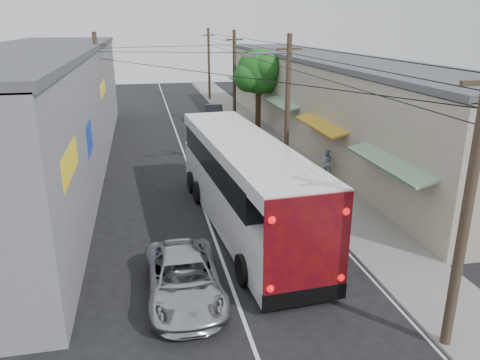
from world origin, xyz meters
The scene contains 13 objects.
ground centered at (0.00, 0.00, 0.00)m, with size 120.00×120.00×0.00m, color black.
sidewalk centered at (6.50, 20.00, 0.06)m, with size 3.00×80.00×0.12m, color slate.
building_right centered at (10.99, 22.00, 3.15)m, with size 7.09×40.00×6.25m.
building_left centered at (-8.50, 18.00, 3.65)m, with size 7.20×36.00×7.25m.
utility_poles centered at (3.13, 20.33, 4.13)m, with size 11.80×45.28×8.00m.
street_tree centered at (6.87, 26.02, 4.67)m, with size 4.40×4.00×6.60m.
coach_bus centered at (1.46, 7.16, 2.01)m, with size 3.87×13.63×3.88m.
jeepney centered at (-1.63, 1.90, 0.70)m, with size 2.34×5.07×1.41m, color #B4B4BB.
parked_suv centered at (4.56, 13.00, 0.83)m, with size 2.33×5.74×1.66m, color gray.
parked_car_mid centered at (4.60, 25.46, 0.77)m, with size 1.83×4.54×1.55m, color #242428.
parked_car_far centered at (3.80, 30.56, 0.71)m, with size 1.51×4.32×1.42m, color black.
pedestrian_near centered at (5.40, 10.50, 0.88)m, with size 0.55×0.36×1.52m, color pink.
pedestrian_far centered at (7.60, 12.83, 0.88)m, with size 0.74×0.58×1.52m, color #86A7C3.
Camera 1 is at (-2.57, -11.43, 8.49)m, focal length 35.00 mm.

